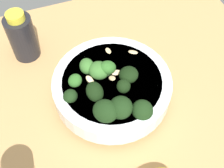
# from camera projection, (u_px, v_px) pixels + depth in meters

# --- Properties ---
(ground_plane) EXTENTS (0.70, 0.70, 0.05)m
(ground_plane) POSITION_uv_depth(u_px,v_px,m) (124.00, 117.00, 0.57)
(ground_plane) COLOR tan
(bowl_of_broccoli) EXTENTS (0.22, 0.22, 0.09)m
(bowl_of_broccoli) POSITION_uv_depth(u_px,v_px,m) (112.00, 87.00, 0.54)
(bowl_of_broccoli) COLOR white
(bowl_of_broccoli) RESTS_ON ground_plane
(bottle_tall) EXTENTS (0.06, 0.06, 0.11)m
(bottle_tall) POSITION_uv_depth(u_px,v_px,m) (22.00, 37.00, 0.59)
(bottle_tall) COLOR black
(bottle_tall) RESTS_ON ground_plane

